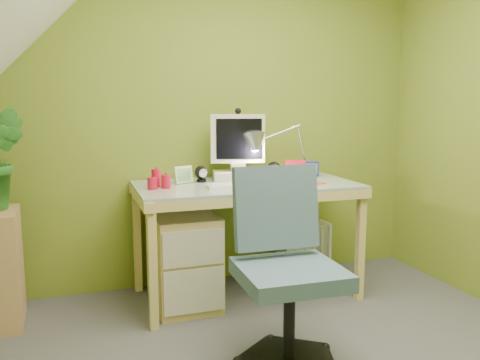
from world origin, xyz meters
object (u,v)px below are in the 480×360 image
object	(u,v)px
desk_lamp	(296,139)
task_chair	(290,270)
radiator	(304,249)
desk	(246,240)
monitor	(238,145)

from	to	relation	value
desk_lamp	task_chair	xyz separation A→B (m)	(-0.57, -1.16, -0.55)
desk_lamp	task_chair	size ratio (longest dim) A/B	0.54
task_chair	radiator	xyz separation A→B (m)	(0.69, 1.24, -0.31)
desk	radiator	distance (m)	0.66
monitor	radiator	distance (m)	1.02
monitor	desk_lamp	bearing A→B (deg)	12.82
desk	monitor	world-z (taller)	monitor
task_chair	monitor	bearing A→B (deg)	86.11
task_chair	desk_lamp	bearing A→B (deg)	65.88
desk	radiator	bearing A→B (deg)	25.10
monitor	radiator	world-z (taller)	monitor
task_chair	radiator	size ratio (longest dim) A/B	2.55
monitor	desk_lamp	distance (m)	0.45
desk	desk_lamp	distance (m)	0.83
radiator	monitor	bearing A→B (deg)	-178.02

